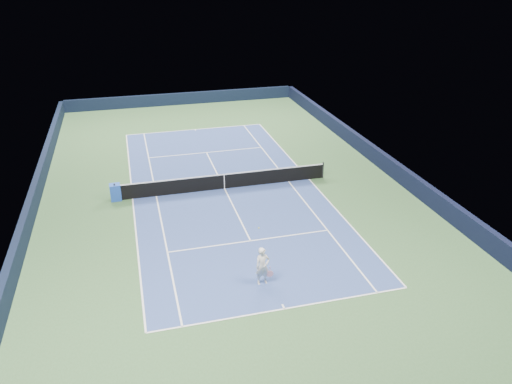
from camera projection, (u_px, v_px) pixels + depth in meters
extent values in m
plane|color=#33572F|center=(224.00, 189.00, 30.42)|extent=(40.00, 40.00, 0.00)
cube|color=black|center=(182.00, 99.00, 47.49)|extent=(22.00, 0.35, 1.10)
cube|color=black|center=(386.00, 163.00, 32.71)|extent=(0.35, 40.00, 1.10)
cube|color=black|center=(33.00, 201.00, 27.66)|extent=(0.35, 40.00, 1.10)
cube|color=navy|center=(224.00, 189.00, 30.42)|extent=(10.97, 23.77, 0.01)
cube|color=white|center=(195.00, 129.00, 40.79)|extent=(10.97, 0.08, 0.00)
cube|color=white|center=(284.00, 309.00, 20.04)|extent=(10.97, 0.08, 0.00)
cube|color=white|center=(309.00, 179.00, 31.70)|extent=(0.08, 23.77, 0.00)
cube|color=white|center=(133.00, 199.00, 29.13)|extent=(0.08, 23.77, 0.00)
cube|color=white|center=(289.00, 181.00, 31.38)|extent=(0.08, 23.77, 0.00)
cube|color=white|center=(156.00, 196.00, 29.45)|extent=(0.08, 23.77, 0.00)
cube|color=white|center=(207.00, 152.00, 36.00)|extent=(8.23, 0.08, 0.00)
cube|color=white|center=(251.00, 241.00, 24.83)|extent=(8.23, 0.08, 0.00)
cube|color=white|center=(224.00, 189.00, 30.42)|extent=(0.08, 12.80, 0.00)
cube|color=white|center=(195.00, 130.00, 40.66)|extent=(0.08, 0.30, 0.00)
cube|color=white|center=(283.00, 307.00, 20.17)|extent=(0.08, 0.30, 0.00)
cylinder|color=black|center=(115.00, 192.00, 28.70)|extent=(0.10, 0.10, 1.07)
cylinder|color=black|center=(323.00, 170.00, 31.69)|extent=(0.10, 0.10, 1.07)
cube|color=black|center=(224.00, 182.00, 30.22)|extent=(12.80, 0.03, 0.91)
cube|color=white|center=(224.00, 174.00, 30.02)|extent=(12.80, 0.04, 0.06)
cube|color=white|center=(224.00, 182.00, 30.22)|extent=(0.05, 0.04, 0.91)
cube|color=#1E47B4|center=(115.00, 192.00, 28.81)|extent=(0.63, 0.58, 0.99)
cube|color=white|center=(121.00, 192.00, 28.89)|extent=(0.06, 0.44, 0.44)
imported|color=silver|center=(263.00, 266.00, 21.26)|extent=(0.67, 0.48, 1.74)
cylinder|color=pink|center=(270.00, 269.00, 21.37)|extent=(0.03, 0.03, 0.29)
cylinder|color=black|center=(270.00, 274.00, 21.47)|extent=(0.29, 0.02, 0.29)
cylinder|color=pink|center=(270.00, 274.00, 21.47)|extent=(0.31, 0.03, 0.31)
sphere|color=yellow|center=(259.00, 228.00, 21.59)|extent=(0.07, 0.07, 0.07)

